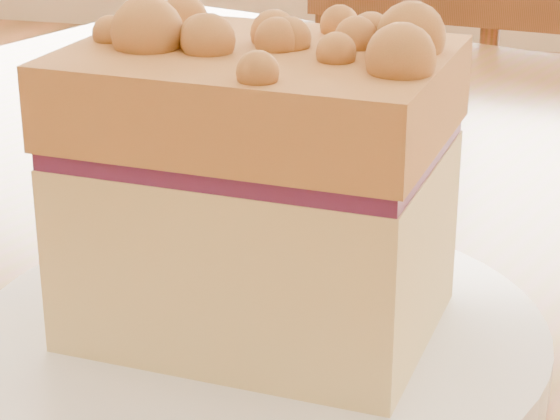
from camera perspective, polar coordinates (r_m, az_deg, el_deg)
name	(u,v)px	position (r m, az deg, el deg)	size (l,w,h in m)	color
cafe_chair_main	(494,310)	(1.24, 11.12, -5.15)	(0.42, 0.42, 0.82)	brown
plate	(260,345)	(0.43, -1.05, -7.06)	(0.22, 0.22, 0.02)	white
cake_slice	(257,182)	(0.40, -1.21, 1.49)	(0.14, 0.11, 0.12)	#DEBF7D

